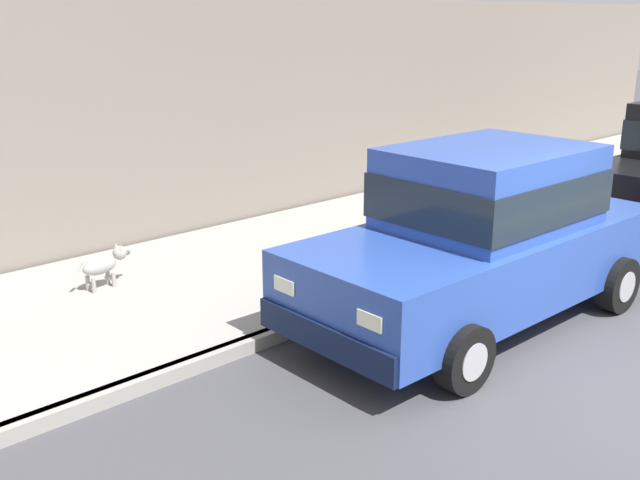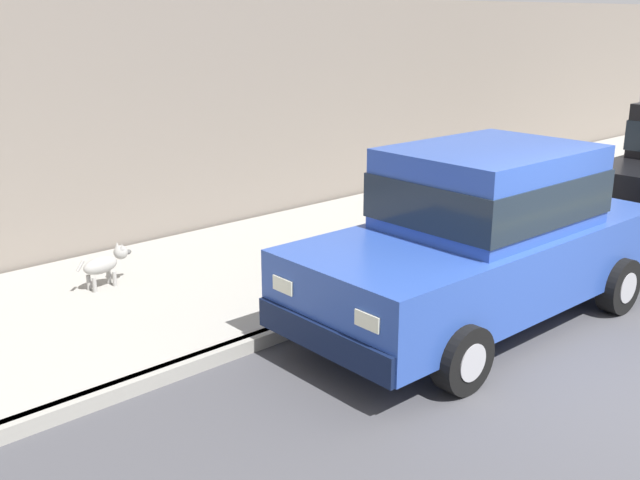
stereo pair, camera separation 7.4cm
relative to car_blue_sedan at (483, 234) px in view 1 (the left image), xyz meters
name	(u,v)px [view 1 (the left image)]	position (x,y,z in m)	size (l,w,h in m)	color
curb	(388,294)	(-1.08, -0.29, -0.91)	(0.16, 64.00, 0.14)	gray
sidewalk	(289,258)	(-2.88, -0.29, -0.91)	(3.60, 64.00, 0.14)	#99968E
car_blue_sedan	(483,234)	(0.00, 0.00, 0.00)	(2.09, 4.63, 1.92)	#28479E
dog_grey	(104,264)	(-3.38, -2.72, -0.55)	(0.25, 0.75, 0.49)	#999691
building_facade	(379,99)	(-4.98, 3.71, 0.77)	(0.50, 20.00, 3.50)	slate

